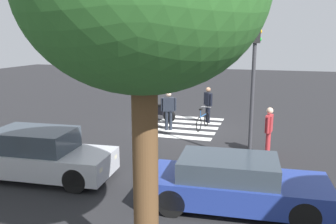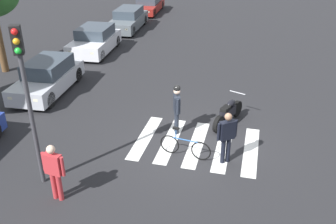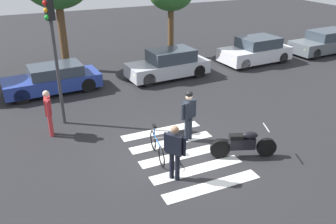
% 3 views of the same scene
% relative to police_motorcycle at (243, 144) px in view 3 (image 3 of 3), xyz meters
% --- Properties ---
extents(ground_plane, '(60.00, 60.00, 0.00)m').
position_rel_police_motorcycle_xyz_m(ground_plane, '(-1.66, 0.85, -0.45)').
color(ground_plane, '#232326').
extents(police_motorcycle, '(2.01, 0.97, 1.03)m').
position_rel_police_motorcycle_xyz_m(police_motorcycle, '(0.00, 0.00, 0.00)').
color(police_motorcycle, black).
rests_on(police_motorcycle, ground_plane).
extents(leaning_bicycle, '(0.46, 1.68, 0.98)m').
position_rel_police_motorcycle_xyz_m(leaning_bicycle, '(-2.47, 1.09, -0.09)').
color(leaning_bicycle, black).
rests_on(leaning_bicycle, ground_plane).
extents(officer_on_foot, '(0.46, 0.56, 1.70)m').
position_rel_police_motorcycle_xyz_m(officer_on_foot, '(-2.47, -0.18, 0.52)').
color(officer_on_foot, black).
rests_on(officer_on_foot, ground_plane).
extents(officer_by_motorcycle, '(0.65, 0.35, 1.82)m').
position_rel_police_motorcycle_xyz_m(officer_by_motorcycle, '(-1.07, 1.69, 0.60)').
color(officer_by_motorcycle, '#1E232D').
rests_on(officer_by_motorcycle, ground_plane).
extents(pedestrian_bystander, '(0.26, 0.67, 1.68)m').
position_rel_police_motorcycle_xyz_m(pedestrian_bystander, '(-5.30, 3.97, 0.51)').
color(pedestrian_bystander, '#B22D33').
rests_on(pedestrian_bystander, ground_plane).
extents(crosswalk_stripes, '(2.95, 4.05, 0.01)m').
position_rel_police_motorcycle_xyz_m(crosswalk_stripes, '(-1.66, 0.85, -0.45)').
color(crosswalk_stripes, silver).
rests_on(crosswalk_stripes, ground_plane).
extents(car_blue_hatchback, '(4.31, 1.93, 1.25)m').
position_rel_police_motorcycle_xyz_m(car_blue_hatchback, '(-4.60, 8.20, 0.16)').
color(car_blue_hatchback, black).
rests_on(car_blue_hatchback, ground_plane).
extents(car_silver_sedan, '(4.21, 1.93, 1.43)m').
position_rel_police_motorcycle_xyz_m(car_silver_sedan, '(1.00, 7.87, 0.22)').
color(car_silver_sedan, black).
rests_on(car_silver_sedan, ground_plane).
extents(car_white_van, '(4.11, 2.13, 1.44)m').
position_rel_police_motorcycle_xyz_m(car_white_van, '(6.57, 8.18, 0.23)').
color(car_white_van, black).
rests_on(car_white_van, ground_plane).
extents(car_grey_coupe, '(4.74, 1.99, 1.40)m').
position_rel_police_motorcycle_xyz_m(car_grey_coupe, '(11.80, 8.06, 0.22)').
color(car_grey_coupe, black).
rests_on(car_grey_coupe, ground_plane).
extents(traffic_light_pole, '(0.36, 0.32, 4.52)m').
position_rel_police_motorcycle_xyz_m(traffic_light_pole, '(-4.75, 4.76, 2.56)').
color(traffic_light_pole, '#38383D').
rests_on(traffic_light_pole, ground_plane).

